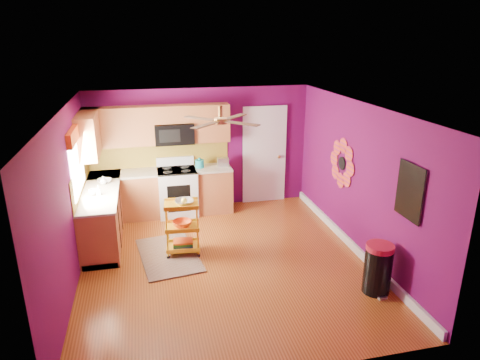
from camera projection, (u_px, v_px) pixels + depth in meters
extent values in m
plane|color=brown|center=(225.00, 262.00, 6.93)|extent=(5.00, 5.00, 0.00)
cube|color=#5D0A4E|center=(201.00, 149.00, 8.83)|extent=(4.50, 0.04, 2.50)
cube|color=#5D0A4E|center=(272.00, 276.00, 4.22)|extent=(4.50, 0.04, 2.50)
cube|color=#5D0A4E|center=(68.00, 202.00, 6.05)|extent=(0.04, 5.00, 2.50)
cube|color=#5D0A4E|center=(359.00, 179.00, 7.00)|extent=(0.04, 5.00, 2.50)
cube|color=silver|center=(223.00, 108.00, 6.12)|extent=(4.50, 5.00, 0.04)
cube|color=white|center=(351.00, 244.00, 7.38)|extent=(0.05, 4.90, 0.14)
cube|color=brown|center=(103.00, 215.00, 7.62)|extent=(0.60, 2.30, 0.90)
cube|color=brown|center=(163.00, 194.00, 8.63)|extent=(2.80, 0.60, 0.90)
cube|color=beige|center=(100.00, 190.00, 7.47)|extent=(0.63, 2.30, 0.04)
cube|color=beige|center=(161.00, 171.00, 8.48)|extent=(2.80, 0.63, 0.04)
cube|color=black|center=(105.00, 235.00, 7.75)|extent=(0.54, 2.30, 0.10)
cube|color=black|center=(164.00, 212.00, 8.76)|extent=(2.80, 0.54, 0.10)
cube|color=white|center=(178.00, 192.00, 8.67)|extent=(0.76, 0.66, 0.92)
cube|color=black|center=(177.00, 171.00, 8.52)|extent=(0.76, 0.62, 0.03)
cube|color=white|center=(175.00, 161.00, 8.74)|extent=(0.76, 0.06, 0.18)
cube|color=black|center=(179.00, 199.00, 8.37)|extent=(0.45, 0.02, 0.55)
cube|color=brown|center=(119.00, 127.00, 8.15)|extent=(1.32, 0.33, 0.75)
cube|color=brown|center=(211.00, 123.00, 8.53)|extent=(0.72, 0.33, 0.75)
cube|color=brown|center=(173.00, 114.00, 8.31)|extent=(0.76, 0.33, 0.34)
cube|color=brown|center=(89.00, 134.00, 7.60)|extent=(0.33, 1.30, 0.75)
cube|color=black|center=(174.00, 134.00, 8.40)|extent=(0.76, 0.38, 0.40)
cube|color=olive|center=(160.00, 154.00, 8.66)|extent=(2.80, 0.01, 0.51)
cube|color=olive|center=(81.00, 176.00, 7.31)|extent=(0.01, 2.30, 0.51)
cube|color=white|center=(76.00, 161.00, 6.92)|extent=(0.03, 1.20, 1.00)
cube|color=#D44B12|center=(75.00, 133.00, 6.78)|extent=(0.08, 1.35, 0.22)
cube|color=white|center=(264.00, 156.00, 9.17)|extent=(0.85, 0.04, 2.05)
cube|color=white|center=(264.00, 156.00, 9.15)|extent=(0.95, 0.02, 2.15)
sphere|color=#BF8C3F|center=(279.00, 157.00, 9.19)|extent=(0.07, 0.07, 0.07)
cylinder|color=black|center=(342.00, 163.00, 7.52)|extent=(0.01, 0.24, 0.24)
cube|color=#1C9AB8|center=(410.00, 192.00, 5.61)|extent=(0.03, 0.52, 0.72)
cube|color=black|center=(409.00, 192.00, 5.61)|extent=(0.01, 0.56, 0.76)
cylinder|color=#BF8C3F|center=(220.00, 111.00, 6.33)|extent=(0.06, 0.06, 0.16)
cylinder|color=#BF8C3F|center=(221.00, 121.00, 6.37)|extent=(0.20, 0.20, 0.08)
cube|color=#4C2D19|center=(234.00, 117.00, 6.68)|extent=(0.47, 0.47, 0.01)
cube|color=#4C2D19|center=(200.00, 118.00, 6.57)|extent=(0.47, 0.47, 0.01)
cube|color=#4C2D19|center=(205.00, 125.00, 6.07)|extent=(0.47, 0.47, 0.01)
cube|color=#4C2D19|center=(242.00, 124.00, 6.18)|extent=(0.47, 0.47, 0.01)
cube|color=black|center=(169.00, 255.00, 7.13)|extent=(1.08, 1.57, 0.02)
cylinder|color=gold|center=(167.00, 233.00, 6.88)|extent=(0.02, 0.02, 0.86)
cylinder|color=gold|center=(198.00, 232.00, 6.94)|extent=(0.02, 0.02, 0.86)
cylinder|color=gold|center=(168.00, 224.00, 7.20)|extent=(0.02, 0.02, 0.86)
cylinder|color=gold|center=(197.00, 223.00, 7.26)|extent=(0.02, 0.02, 0.86)
sphere|color=black|center=(168.00, 257.00, 7.02)|extent=(0.06, 0.06, 0.06)
sphere|color=black|center=(199.00, 255.00, 7.08)|extent=(0.06, 0.06, 0.06)
sphere|color=black|center=(169.00, 248.00, 7.34)|extent=(0.06, 0.06, 0.06)
sphere|color=black|center=(198.00, 246.00, 7.40)|extent=(0.06, 0.06, 0.06)
cube|color=gold|center=(181.00, 205.00, 6.93)|extent=(0.59, 0.45, 0.03)
cube|color=gold|center=(182.00, 227.00, 7.06)|extent=(0.59, 0.45, 0.03)
cube|color=gold|center=(183.00, 247.00, 7.18)|extent=(0.59, 0.45, 0.03)
imported|color=beige|center=(184.00, 202.00, 6.92)|extent=(0.33, 0.33, 0.07)
sphere|color=yellow|center=(184.00, 201.00, 6.92)|extent=(0.10, 0.10, 0.10)
imported|color=#D44B12|center=(182.00, 224.00, 7.04)|extent=(0.34, 0.34, 0.10)
cube|color=navy|center=(183.00, 245.00, 7.17)|extent=(0.34, 0.27, 0.04)
cube|color=#267233|center=(183.00, 243.00, 7.16)|extent=(0.34, 0.27, 0.04)
cube|color=#D44B12|center=(183.00, 241.00, 7.14)|extent=(0.34, 0.27, 0.03)
cylinder|color=black|center=(377.00, 271.00, 6.05)|extent=(0.42, 0.42, 0.67)
cylinder|color=#B71A32|center=(380.00, 247.00, 5.93)|extent=(0.39, 0.39, 0.08)
cube|color=beige|center=(382.00, 298.00, 5.97)|extent=(0.14, 0.08, 0.03)
cylinder|color=teal|center=(200.00, 164.00, 8.63)|extent=(0.18, 0.18, 0.16)
sphere|color=teal|center=(199.00, 159.00, 8.60)|extent=(0.06, 0.06, 0.06)
cube|color=beige|center=(223.00, 162.00, 8.71)|extent=(0.22, 0.15, 0.18)
imported|color=#EA3F72|center=(98.00, 190.00, 7.17)|extent=(0.08, 0.08, 0.17)
imported|color=white|center=(103.00, 180.00, 7.67)|extent=(0.12, 0.12, 0.15)
imported|color=white|center=(105.00, 181.00, 7.77)|extent=(0.25, 0.25, 0.06)
imported|color=white|center=(93.00, 192.00, 7.17)|extent=(0.13, 0.13, 0.10)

